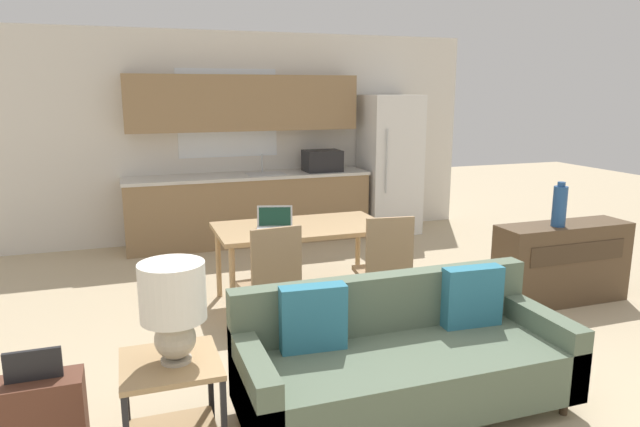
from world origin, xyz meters
The scene contains 14 objects.
ground_plane centered at (0.00, 0.00, 0.00)m, with size 20.00×20.00×0.00m, color tan.
wall_back centered at (0.00, 4.63, 1.36)m, with size 6.40×0.07×2.70m.
kitchen_counter centered at (0.02, 4.33, 0.84)m, with size 3.14×0.65×2.15m.
refrigerator centered at (1.98, 4.24, 0.95)m, with size 0.73×0.71×1.90m.
dining_table centered at (0.00, 2.01, 0.67)m, with size 1.57×0.85×0.73m.
couch centered at (0.03, 0.02, 0.33)m, with size 2.04×0.80×0.83m.
side_table centered at (-1.35, -0.03, 0.38)m, with size 0.51×0.51×0.57m.
table_lamp centered at (-1.32, -0.04, 0.89)m, with size 0.34×0.34×0.54m.
credenza centered at (2.29, 1.19, 0.38)m, with size 1.30×0.39×0.75m.
vase centered at (2.17, 1.15, 0.94)m, with size 0.12×0.12×0.41m.
dining_chair_near_right centered at (0.50, 1.25, 0.52)m, with size 0.47×0.47×0.96m.
dining_chair_near_left centered at (-0.49, 1.21, 0.52)m, with size 0.46×0.46×0.96m.
laptop centered at (-0.26, 1.97, 0.78)m, with size 0.38×0.33×0.20m.
suitcase centered at (-2.01, 0.05, 0.27)m, with size 0.45×0.22×0.69m.
Camera 1 is at (-1.51, -2.89, 1.95)m, focal length 32.00 mm.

